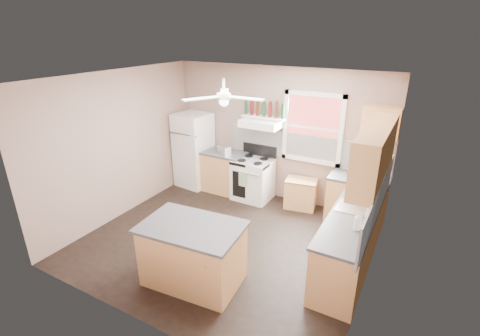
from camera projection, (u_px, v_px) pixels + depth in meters
The scene contains 32 objects.
floor at pixel (226, 241), 5.89m from camera, with size 4.50×4.50×0.00m, color black.
ceiling at pixel (223, 78), 4.88m from camera, with size 4.50×4.50×0.00m, color white.
wall_back at pixel (277, 135), 7.03m from camera, with size 4.50×0.05×2.70m, color #866B5F.
wall_right at pixel (380, 200), 4.37m from camera, with size 0.05×4.00×2.70m, color #866B5F.
wall_left at pixel (120, 145), 6.41m from camera, with size 0.05×4.00×2.70m, color #866B5F.
backsplash_back at pixel (297, 147), 6.86m from camera, with size 2.90×0.03×0.55m, color white.
backsplash_right at pixel (378, 202), 4.69m from camera, with size 0.03×2.60×0.55m, color white.
window_view at pixel (313, 128), 6.57m from camera, with size 1.00×0.02×1.20m, color maroon.
window_frame at pixel (313, 128), 6.54m from camera, with size 1.16×0.07×1.36m, color white.
refrigerator at pixel (194, 150), 7.75m from camera, with size 0.70×0.68×1.65m, color white.
base_cabinet_left at pixel (225, 172), 7.59m from camera, with size 0.90×0.60×0.86m, color tan.
counter_left at pixel (224, 153), 7.42m from camera, with size 0.92×0.62×0.04m, color #3D3D3F.
toaster at pixel (224, 150), 7.25m from camera, with size 0.28×0.16×0.18m, color silver.
stove at pixel (253, 179), 7.23m from camera, with size 0.76×0.64×0.86m, color white.
range_hood at pixel (261, 123), 6.81m from camera, with size 0.78×0.50×0.14m, color white.
bottle_shelf at pixel (264, 117), 6.87m from camera, with size 0.90×0.26×0.03m, color white.
cart at pixel (301, 194), 6.90m from camera, with size 0.60×0.40×0.60m, color tan.
base_cabinet_corner at pixel (356, 201), 6.33m from camera, with size 1.00×0.60×0.86m, color tan.
base_cabinet_right at pixel (350, 242), 5.10m from camera, with size 0.60×2.20×0.86m, color tan.
counter_corner at pixel (359, 178), 6.16m from camera, with size 1.02×0.62×0.04m, color #3D3D3F.
counter_right at pixel (353, 215), 4.94m from camera, with size 0.62×2.22×0.04m, color #3D3D3F.
sink at pixel (356, 209), 5.09m from camera, with size 0.55×0.45×0.03m, color silver.
faucet at pixel (368, 207), 4.99m from camera, with size 0.03×0.03×0.14m, color silver.
upper_cabinet_right at pixel (375, 153), 4.70m from camera, with size 0.33×1.80×0.76m, color tan.
upper_cabinet_corner at pixel (381, 122), 5.79m from camera, with size 0.60×0.33×0.52m, color tan.
paper_towel at pixel (383, 159), 6.01m from camera, with size 0.12×0.12×0.26m, color white.
island at pixel (193, 255), 4.82m from camera, with size 1.29×0.82×0.86m, color tan.
island_top at pixel (191, 227), 4.65m from camera, with size 1.37×0.89×0.04m, color #3D3D3F.
ceiling_fan_hub at pixel (224, 96), 4.98m from camera, with size 0.20×0.20×0.08m, color white.
soap_bottle at pixel (358, 221), 4.50m from camera, with size 0.10×0.10×0.26m, color silver.
red_caddy at pixel (371, 193), 5.47m from camera, with size 0.18×0.12×0.10m, color #B10F19.
wine_bottles at pixel (264, 109), 6.81m from camera, with size 0.86×0.06×0.31m.
Camera 1 is at (2.63, -4.26, 3.35)m, focal length 26.00 mm.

